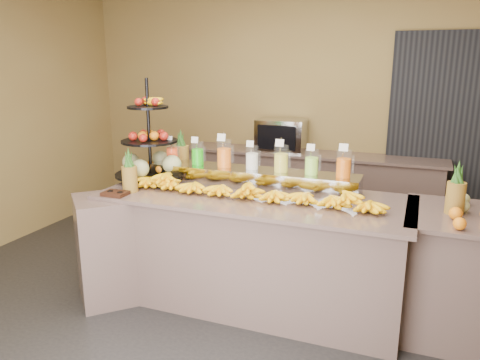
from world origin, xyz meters
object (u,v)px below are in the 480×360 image
Objects in this scene: pitcher_tray at (252,177)px; right_fruit_pile at (478,212)px; oven_warmer at (281,135)px; condiment_caddy at (115,194)px; fruit_stand at (154,155)px; banana_heap at (248,189)px.

right_fruit_pile is (1.74, -0.33, -0.00)m from pitcher_tray.
right_fruit_pile is 0.77× the size of oven_warmer.
right_fruit_pile is at bearing -10.69° from pitcher_tray.
fruit_stand is at bearing 86.60° from condiment_caddy.
oven_warmer reaches higher than pitcher_tray.
banana_heap is at bearing -83.19° from oven_warmer.
fruit_stand is at bearing -172.42° from pitcher_tray.
pitcher_tray reaches higher than condiment_caddy.
fruit_stand reaches higher than oven_warmer.
banana_heap reaches higher than condiment_caddy.
right_fruit_pile reaches higher than condiment_caddy.
fruit_stand is 1.91m from oven_warmer.
condiment_caddy is (-0.93, -0.68, -0.06)m from pitcher_tray.
fruit_stand reaches higher than right_fruit_pile.
right_fruit_pile is (1.65, -0.00, 0.01)m from banana_heap.
banana_heap is 3.76× the size of oven_warmer.
pitcher_tray is 0.87× the size of banana_heap.
oven_warmer is (-0.23, 1.67, 0.11)m from pitcher_tray.
condiment_caddy is 2.69m from right_fruit_pile.
right_fruit_pile is at bearing -47.58° from oven_warmer.
banana_heap is at bearing 179.85° from right_fruit_pile.
fruit_stand is (-0.90, -0.12, 0.16)m from pitcher_tray.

